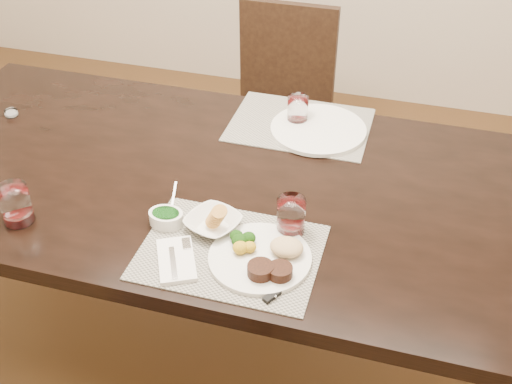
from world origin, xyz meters
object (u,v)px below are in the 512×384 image
(dinner_plate, at_px, (264,257))
(chair_far, at_px, (281,101))
(wine_glass_near, at_px, (291,218))
(far_plate, at_px, (318,129))
(steak_knife, at_px, (280,285))
(cracker_bowl, at_px, (213,222))

(dinner_plate, bearing_deg, chair_far, 93.75)
(chair_far, height_order, wine_glass_near, chair_far)
(dinner_plate, distance_m, wine_glass_near, 0.14)
(dinner_plate, height_order, far_plate, dinner_plate)
(steak_knife, distance_m, far_plate, 0.72)
(cracker_bowl, relative_size, wine_glass_near, 1.73)
(chair_far, distance_m, steak_knife, 1.38)
(dinner_plate, height_order, steak_knife, dinner_plate)
(dinner_plate, relative_size, cracker_bowl, 1.45)
(steak_knife, relative_size, far_plate, 0.65)
(steak_knife, bearing_deg, dinner_plate, 159.38)
(cracker_bowl, height_order, wine_glass_near, wine_glass_near)
(chair_far, height_order, dinner_plate, chair_far)
(cracker_bowl, bearing_deg, wine_glass_near, 12.60)
(dinner_plate, bearing_deg, wine_glass_near, 66.29)
(far_plate, bearing_deg, wine_glass_near, -86.62)
(dinner_plate, distance_m, cracker_bowl, 0.19)
(far_plate, bearing_deg, cracker_bowl, -107.04)
(chair_far, relative_size, cracker_bowl, 4.98)
(dinner_plate, xyz_separation_m, wine_glass_near, (0.04, 0.13, 0.03))
(chair_far, distance_m, cracker_bowl, 1.19)
(cracker_bowl, bearing_deg, far_plate, 72.96)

